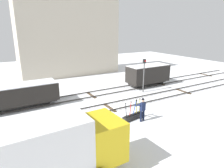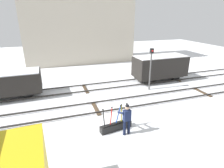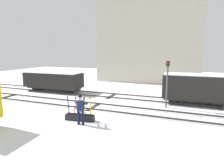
# 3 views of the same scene
# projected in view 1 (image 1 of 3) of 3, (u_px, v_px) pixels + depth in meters

# --- Properties ---
(ground_plane) EXTENTS (60.00, 60.00, 0.00)m
(ground_plane) POSITION_uv_depth(u_px,v_px,m) (109.00, 108.00, 16.44)
(ground_plane) COLOR white
(track_main_line) EXTENTS (44.00, 1.94, 0.18)m
(track_main_line) POSITION_uv_depth(u_px,v_px,m) (109.00, 107.00, 16.41)
(track_main_line) COLOR #2D2B28
(track_main_line) RESTS_ON ground_plane
(track_siding_near) EXTENTS (44.00, 1.94, 0.18)m
(track_siding_near) POSITION_uv_depth(u_px,v_px,m) (91.00, 94.00, 19.47)
(track_siding_near) COLOR #2D2B28
(track_siding_near) RESTS_ON ground_plane
(switch_lever_frame) EXTENTS (1.83, 0.65, 1.45)m
(switch_lever_frame) POSITION_uv_depth(u_px,v_px,m) (133.00, 116.00, 14.37)
(switch_lever_frame) COLOR black
(switch_lever_frame) RESTS_ON ground_plane
(rail_worker) EXTENTS (0.61, 0.72, 1.74)m
(rail_worker) POSITION_uv_depth(u_px,v_px,m) (142.00, 108.00, 13.91)
(rail_worker) COLOR #111831
(rail_worker) RESTS_ON ground_plane
(delivery_truck) EXTENTS (6.48, 2.69, 3.05)m
(delivery_truck) POSITION_uv_depth(u_px,v_px,m) (46.00, 151.00, 7.83)
(delivery_truck) COLOR gold
(delivery_truck) RESTS_ON ground_plane
(signal_post) EXTENTS (0.24, 0.32, 3.44)m
(signal_post) POSITION_uv_depth(u_px,v_px,m) (144.00, 72.00, 19.89)
(signal_post) COLOR #4C4C4C
(signal_post) RESTS_ON ground_plane
(apartment_building) EXTENTS (13.65, 5.47, 11.33)m
(apartment_building) POSITION_uv_depth(u_px,v_px,m) (68.00, 33.00, 27.59)
(apartment_building) COLOR beige
(apartment_building) RESTS_ON ground_plane
(freight_car_near_switch) EXTENTS (6.12, 2.13, 2.01)m
(freight_car_near_switch) POSITION_uv_depth(u_px,v_px,m) (19.00, 95.00, 16.11)
(freight_car_near_switch) COLOR #2D2B28
(freight_car_near_switch) RESTS_ON ground_plane
(freight_car_mid_siding) EXTENTS (4.90, 2.15, 2.37)m
(freight_car_mid_siding) POSITION_uv_depth(u_px,v_px,m) (148.00, 74.00, 22.52)
(freight_car_mid_siding) COLOR #2D2B28
(freight_car_mid_siding) RESTS_ON ground_plane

